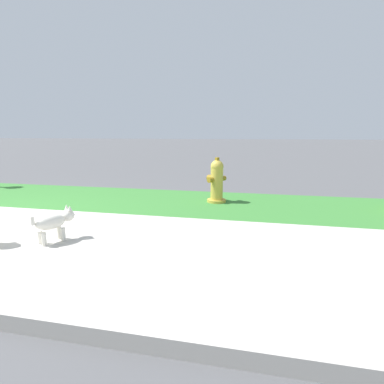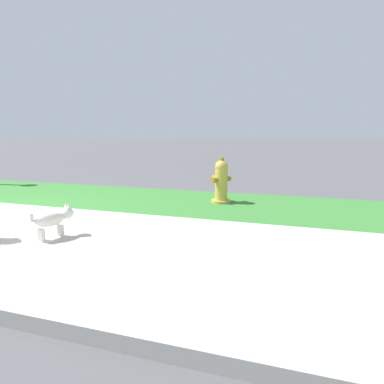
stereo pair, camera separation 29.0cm
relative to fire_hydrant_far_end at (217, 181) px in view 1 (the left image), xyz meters
name	(u,v)px [view 1 (the left image)]	position (x,y,z in m)	size (l,w,h in m)	color
grass_verge	(54,195)	(-3.22, -0.12, -0.38)	(18.00, 2.06, 0.01)	#387A33
fire_hydrant_far_end	(217,181)	(0.00, 0.00, 0.00)	(0.37, 0.37, 0.80)	gold
small_white_dog	(54,222)	(-1.52, -2.38, -0.15)	(0.33, 0.44, 0.40)	silver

